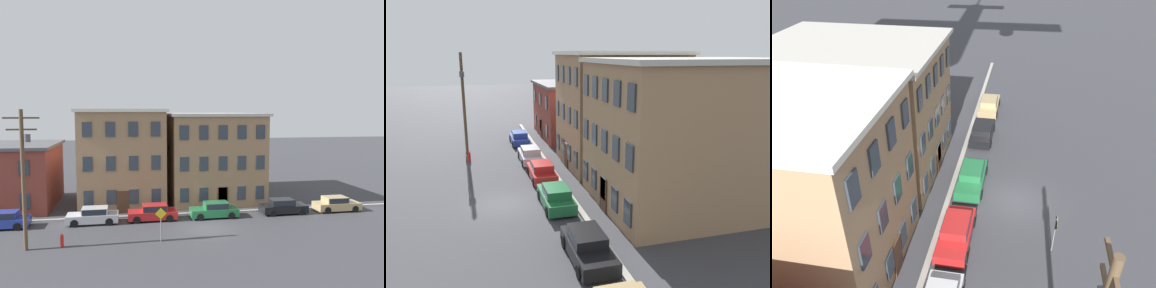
% 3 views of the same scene
% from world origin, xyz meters
% --- Properties ---
extents(ground_plane, '(200.00, 200.00, 0.00)m').
position_xyz_m(ground_plane, '(0.00, 0.00, 0.00)').
color(ground_plane, '#38383D').
extents(kerb_strip, '(56.00, 0.36, 0.16)m').
position_xyz_m(kerb_strip, '(0.00, 4.50, 0.08)').
color(kerb_strip, '#9E998E').
rests_on(kerb_strip, ground_plane).
extents(apartment_midblock, '(9.02, 10.04, 10.04)m').
position_xyz_m(apartment_midblock, '(-7.02, 10.76, 5.04)').
color(apartment_midblock, '#9E7A56').
rests_on(apartment_midblock, ground_plane).
extents(apartment_far, '(10.25, 12.41, 9.58)m').
position_xyz_m(apartment_far, '(2.86, 11.94, 4.80)').
color(apartment_far, '#9E7A56').
rests_on(apartment_far, ground_plane).
extents(car_blue, '(4.40, 1.92, 1.43)m').
position_xyz_m(car_blue, '(-16.96, 3.03, 0.75)').
color(car_blue, '#233899').
rests_on(car_blue, ground_plane).
extents(car_silver, '(4.40, 1.92, 1.43)m').
position_xyz_m(car_silver, '(-9.54, 3.12, 0.75)').
color(car_silver, '#B7B7BC').
rests_on(car_silver, ground_plane).
extents(car_red, '(4.40, 1.92, 1.43)m').
position_xyz_m(car_red, '(-4.30, 3.26, 0.75)').
color(car_red, '#B21E1E').
rests_on(car_red, ground_plane).
extents(car_green, '(4.40, 1.92, 1.43)m').
position_xyz_m(car_green, '(1.37, 3.19, 0.75)').
color(car_green, '#1E6638').
rests_on(car_green, ground_plane).
extents(car_black, '(4.40, 1.92, 1.43)m').
position_xyz_m(car_black, '(8.09, 3.29, 0.75)').
color(car_black, black).
rests_on(car_black, ground_plane).
extents(car_tan, '(4.40, 1.92, 1.43)m').
position_xyz_m(car_tan, '(13.70, 3.32, 0.75)').
color(car_tan, tan).
rests_on(car_tan, ground_plane).
extents(caution_sign, '(0.97, 0.08, 2.64)m').
position_xyz_m(caution_sign, '(-4.13, -2.43, 1.76)').
color(caution_sign, slate).
rests_on(caution_sign, ground_plane).
extents(utility_pole, '(2.40, 0.44, 9.97)m').
position_xyz_m(utility_pole, '(-13.68, -2.55, 5.59)').
color(utility_pole, brown).
rests_on(utility_pole, ground_plane).
extents(fire_hydrant, '(0.24, 0.34, 0.96)m').
position_xyz_m(fire_hydrant, '(-11.30, -2.35, 0.48)').
color(fire_hydrant, red).
rests_on(fire_hydrant, ground_plane).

